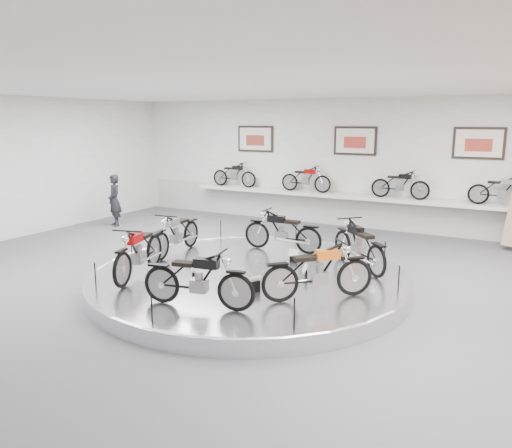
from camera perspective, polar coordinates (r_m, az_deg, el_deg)
The scene contains 21 objects.
floor at distance 9.99m, azimuth -1.71°, elevation -7.61°, with size 16.00×16.00×0.00m, color #515154.
ceiling at distance 9.45m, azimuth -1.87°, elevation 15.93°, with size 16.00×16.00×0.00m, color white.
wall_back at distance 15.91m, azimuth 11.20°, elevation 6.79°, with size 16.00×16.00×0.00m, color white.
dado_band at distance 16.08m, azimuth 10.97°, elevation 1.64°, with size 15.68×0.04×1.10m, color #BCBCBA.
display_platform at distance 10.18m, azimuth -0.86°, elevation -6.33°, with size 6.40×6.40×0.30m, color silver.
platform_rim at distance 10.15m, azimuth -0.86°, elevation -5.69°, with size 6.40×6.40×0.10m, color #B2B2BA.
shelf at distance 15.74m, azimuth 10.72°, elevation 3.09°, with size 11.00×0.55×0.10m, color silver.
poster_left at distance 17.22m, azimuth -0.07°, elevation 9.71°, with size 1.35×0.06×0.88m, color silver.
poster_center at distance 15.83m, azimuth 11.25°, elevation 9.31°, with size 1.35×0.06×0.88m, color silver.
poster_right at distance 15.14m, azimuth 24.10°, elevation 8.42°, with size 1.35×0.06×0.88m, color silver.
shelf_bike_a at distance 17.43m, azimuth -2.51°, elevation 5.49°, with size 1.22×0.42×0.73m, color black, non-canonical shape.
shelf_bike_b at distance 16.21m, azimuth 5.72°, elevation 4.97°, with size 1.22×0.42×0.73m, color #8A0404, non-canonical shape.
shelf_bike_c at distance 15.29m, azimuth 16.14°, elevation 4.16°, with size 1.22×0.42×0.73m, color black, non-canonical shape.
shelf_bike_d at distance 14.95m, azimuth 26.28°, elevation 3.25°, with size 1.22×0.42×0.73m, color #B4B4B9, non-canonical shape.
bike_a at distance 10.50m, azimuth 11.69°, elevation -2.33°, with size 1.70×0.60×1.00m, color black, non-canonical shape.
bike_b at distance 11.65m, azimuth 3.02°, elevation -0.79°, with size 1.65×0.58×0.97m, color black, non-canonical shape.
bike_c at distance 11.56m, azimuth -9.09°, elevation -1.02°, with size 1.65×0.58×0.97m, color #B4B4B9, non-canonical shape.
bike_d at distance 10.00m, azimuth -13.24°, elevation -3.03°, with size 1.74×0.62×1.03m, color #8A0404, non-canonical shape.
bike_e at distance 8.21m, azimuth -6.66°, elevation -6.23°, with size 1.66×0.58×0.97m, color black, non-canonical shape.
bike_f at distance 8.58m, azimuth 7.12°, elevation -5.35°, with size 1.70×0.60×1.00m, color #C55D14, non-canonical shape.
visitor at distance 16.50m, azimuth -15.87°, elevation 2.62°, with size 0.60×0.39×1.64m, color black.
Camera 1 is at (4.79, -8.12, 3.31)m, focal length 35.00 mm.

